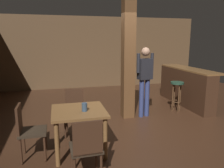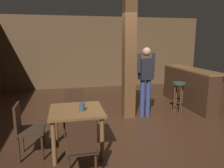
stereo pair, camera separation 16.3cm
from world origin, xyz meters
TOP-DOWN VIEW (x-y plane):
  - ground_plane at (0.00, 0.00)m, footprint 10.80×10.80m
  - wall_back at (0.00, 4.50)m, footprint 8.00×0.10m
  - pillar at (-0.11, 0.74)m, footprint 0.28×0.28m
  - dining_table at (-1.45, -0.73)m, footprint 0.88×0.88m
  - chair_north at (-1.46, 0.08)m, footprint 0.47×0.47m
  - chair_west at (-2.27, -0.76)m, footprint 0.42×0.42m
  - chair_south at (-1.44, -1.57)m, footprint 0.43×0.43m
  - napkin_cup at (-1.37, -0.82)m, footprint 0.09×0.09m
  - standing_person at (0.30, 0.66)m, footprint 0.47×0.26m
  - bar_counter at (1.87, 1.34)m, footprint 0.56×2.34m
  - bar_stool_near at (1.30, 0.82)m, footprint 0.35×0.35m

SIDE VIEW (x-z plane):
  - ground_plane at x=0.00m, z-range 0.00..0.00m
  - chair_north at x=-1.46m, z-range 0.06..0.95m
  - chair_west at x=-2.27m, z-range 0.06..0.95m
  - chair_south at x=-1.44m, z-range 0.06..0.95m
  - bar_counter at x=1.87m, z-range 0.01..1.09m
  - bar_stool_near at x=1.30m, z-range 0.20..1.00m
  - dining_table at x=-1.45m, z-range 0.24..0.98m
  - napkin_cup at x=-1.37m, z-range 0.75..0.88m
  - standing_person at x=0.30m, z-range 0.14..1.86m
  - wall_back at x=0.00m, z-range 0.00..2.80m
  - pillar at x=-0.11m, z-range 0.00..2.80m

